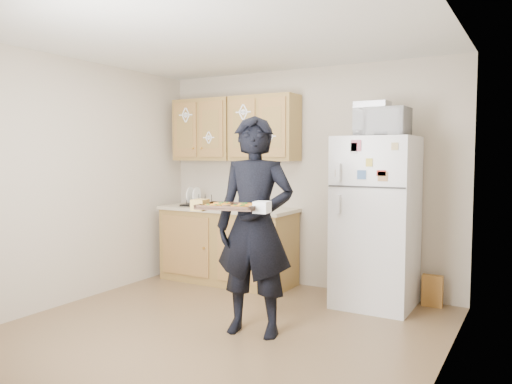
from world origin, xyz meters
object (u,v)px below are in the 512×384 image
Objects in this scene: person at (255,226)px; baking_tray at (230,207)px; dish_rack at (199,200)px; refrigerator at (376,222)px; microwave at (382,122)px.

baking_tray is (-0.05, -0.30, 0.18)m from person.
dish_rack is at bearing 122.77° from baking_tray.
refrigerator is 2.20m from dish_rack.
dish_rack is (-2.19, 0.01, 0.13)m from refrigerator.
baking_tray is 2.19m from dish_rack.
person reaches higher than refrigerator.
microwave is (0.06, -0.05, 0.99)m from refrigerator.
refrigerator is 1.45m from person.
refrigerator is 3.44× the size of microwave.
refrigerator reaches higher than baking_tray.
person is at bearing -118.40° from microwave.
dish_rack is (-1.49, 1.60, -0.13)m from baking_tray.
microwave reaches higher than person.
microwave reaches higher than refrigerator.
person is 1.70m from microwave.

